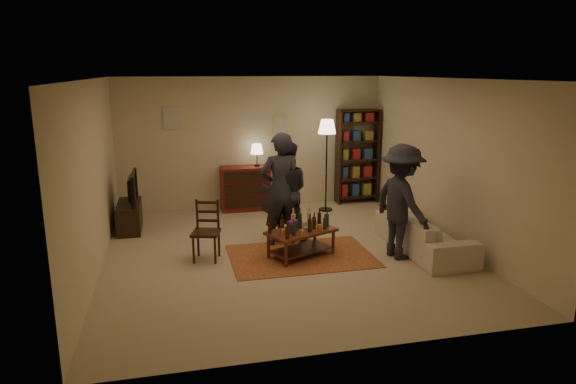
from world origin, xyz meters
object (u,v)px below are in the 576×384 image
object	(u,v)px
coffee_table	(301,233)
floor_lamp	(327,133)
dining_chair	(207,228)
bookshelf	(357,155)
person_by_sofa	(402,202)
person_right	(285,192)
person_left	(280,189)
sofa	(424,232)
dresser	(246,187)
tv_stand	(129,209)

from	to	relation	value
coffee_table	floor_lamp	bearing A→B (deg)	64.76
dining_chair	floor_lamp	size ratio (longest dim) A/B	0.50
dining_chair	bookshelf	world-z (taller)	bookshelf
floor_lamp	person_by_sofa	size ratio (longest dim) A/B	1.06
person_right	dining_chair	bearing A→B (deg)	36.78
floor_lamp	person_right	bearing A→B (deg)	-126.86
coffee_table	person_by_sofa	distance (m)	1.60
coffee_table	person_by_sofa	bearing A→B (deg)	-13.46
coffee_table	floor_lamp	xyz separation A→B (m)	(1.18, 2.50, 1.20)
person_left	person_right	distance (m)	0.24
person_by_sofa	sofa	bearing A→B (deg)	-82.47
person_left	dining_chair	bearing A→B (deg)	13.73
dresser	bookshelf	xyz separation A→B (m)	(2.44, 0.07, 0.56)
floor_lamp	person_right	distance (m)	2.19
coffee_table	dresser	world-z (taller)	dresser
dining_chair	person_left	xyz separation A→B (m)	(1.24, 0.41, 0.45)
dresser	person_left	xyz separation A→B (m)	(0.23, -2.27, 0.46)
coffee_table	bookshelf	bearing A→B (deg)	56.01
dining_chair	person_by_sofa	bearing A→B (deg)	4.10
sofa	dresser	bearing A→B (deg)	37.54
dining_chair	floor_lamp	distance (m)	3.61
coffee_table	dining_chair	xyz separation A→B (m)	(-1.42, 0.25, 0.10)
person_right	person_left	bearing A→B (deg)	70.03
bookshelf	person_right	size ratio (longest dim) A/B	1.19
person_by_sofa	floor_lamp	bearing A→B (deg)	-6.12
dining_chair	bookshelf	xyz separation A→B (m)	(3.45, 2.75, 0.55)
tv_stand	person_right	world-z (taller)	person_right
sofa	person_by_sofa	size ratio (longest dim) A/B	1.18
tv_stand	person_by_sofa	bearing A→B (deg)	-29.85
tv_stand	person_left	bearing A→B (deg)	-28.66
bookshelf	floor_lamp	bearing A→B (deg)	-149.26
coffee_table	dresser	distance (m)	2.97
tv_stand	floor_lamp	distance (m)	4.06
tv_stand	person_right	distance (m)	2.90
sofa	person_left	world-z (taller)	person_left
bookshelf	sofa	distance (m)	3.26
tv_stand	person_by_sofa	distance (m)	4.80
floor_lamp	person_right	world-z (taller)	floor_lamp
dresser	person_by_sofa	world-z (taller)	person_by_sofa
person_left	person_by_sofa	distance (m)	1.95
coffee_table	bookshelf	xyz separation A→B (m)	(2.03, 3.00, 0.64)
tv_stand	person_right	size ratio (longest dim) A/B	0.63
dining_chair	person_right	bearing A→B (deg)	39.73
person_right	tv_stand	bearing A→B (deg)	-11.27
tv_stand	person_left	distance (m)	2.89
tv_stand	sofa	world-z (taller)	tv_stand
coffee_table	person_left	world-z (taller)	person_left
bookshelf	person_by_sofa	distance (m)	3.41
floor_lamp	coffee_table	bearing A→B (deg)	-115.24
bookshelf	tv_stand	bearing A→B (deg)	-168.20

